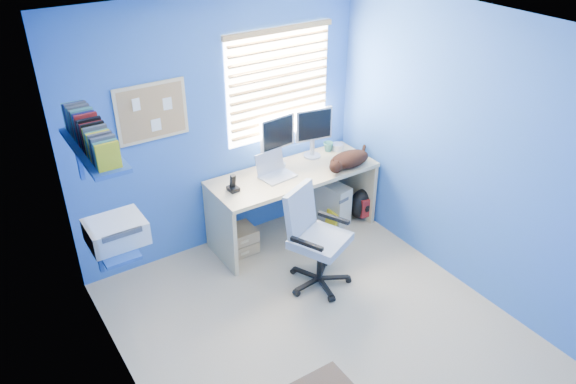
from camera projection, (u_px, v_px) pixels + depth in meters
floor at (315, 325)px, 4.79m from camera, size 3.00×3.20×0.00m
ceiling at (324, 29)px, 3.53m from camera, size 3.00×3.20×0.00m
wall_back at (220, 127)px, 5.32m from camera, size 3.00×0.01×2.50m
wall_front at (494, 328)px, 3.00m from camera, size 3.00×0.01×2.50m
wall_left at (121, 268)px, 3.45m from camera, size 0.01×3.20×2.50m
wall_right at (459, 151)px, 4.87m from camera, size 0.01×3.20×2.50m
desk at (293, 204)px, 5.79m from camera, size 1.72×0.65×0.74m
laptop at (277, 167)px, 5.47m from camera, size 0.36×0.30×0.22m
monitor_left at (277, 141)px, 5.60m from camera, size 0.41×0.17×0.54m
monitor_right at (313, 133)px, 5.78m from camera, size 0.41×0.19×0.54m
phone at (233, 183)px, 5.25m from camera, size 0.10×0.11×0.17m
mug at (328, 147)px, 6.00m from camera, size 0.10×0.09×0.10m
cd_spindle at (337, 147)px, 6.04m from camera, size 0.13×0.13×0.07m
cat at (349, 159)px, 5.68m from camera, size 0.51×0.37×0.16m
tower_pc at (331, 202)px, 6.11m from camera, size 0.26×0.47×0.45m
drawer_boxes at (238, 240)px, 5.64m from camera, size 0.35×0.28×0.27m
yellow_book at (331, 222)px, 5.95m from camera, size 0.03×0.17×0.24m
backpack at (362, 204)px, 6.16m from camera, size 0.33×0.26×0.36m
office_chair at (315, 250)px, 5.12m from camera, size 0.74×0.74×0.96m
window_blinds at (280, 85)px, 5.45m from camera, size 1.15×0.05×1.10m
corkboard at (152, 112)px, 4.85m from camera, size 0.64×0.02×0.52m
wall_shelves at (103, 185)px, 3.97m from camera, size 0.42×0.90×1.05m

